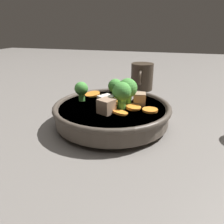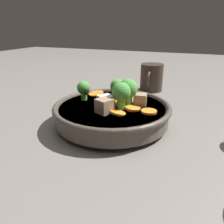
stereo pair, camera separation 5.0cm
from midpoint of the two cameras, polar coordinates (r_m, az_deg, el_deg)
The scene contains 4 objects.
ground_plane at distance 0.51m, azimuth 2.80°, elevation -3.29°, with size 3.00×3.00×0.00m, color slate.
stirfry_bowl at distance 0.50m, azimuth 3.02°, elevation 0.47°, with size 0.27×0.27×0.11m.
dark_mug at distance 0.78m, azimuth 12.09°, elevation 8.78°, with size 0.10×0.08×0.09m.
napkin at distance 0.72m, azimuth -0.68°, elevation 4.35°, with size 0.13×0.10×0.00m.
Camera 2 is at (0.43, 0.18, 0.22)m, focal length 35.00 mm.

